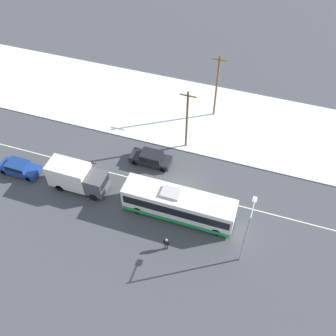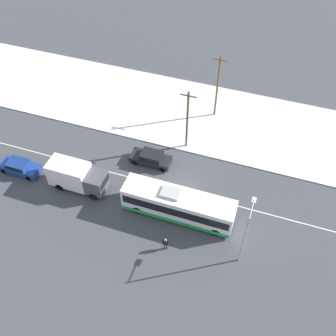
# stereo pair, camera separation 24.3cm
# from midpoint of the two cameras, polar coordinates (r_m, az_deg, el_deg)

# --- Properties ---
(ground_plane) EXTENTS (120.00, 120.00, 0.00)m
(ground_plane) POSITION_cam_midpoint_polar(r_m,az_deg,el_deg) (41.08, 1.87, -3.29)
(ground_plane) COLOR #424449
(snow_lot) EXTENTS (80.00, 13.02, 0.12)m
(snow_lot) POSITION_cam_midpoint_polar(r_m,az_deg,el_deg) (49.34, 6.21, 7.23)
(snow_lot) COLOR silver
(snow_lot) RESTS_ON ground_plane
(lane_marking_center) EXTENTS (60.00, 0.12, 0.00)m
(lane_marking_center) POSITION_cam_midpoint_polar(r_m,az_deg,el_deg) (41.07, 1.87, -3.29)
(lane_marking_center) COLOR silver
(lane_marking_center) RESTS_ON ground_plane
(city_bus) EXTENTS (10.93, 2.57, 3.21)m
(city_bus) POSITION_cam_midpoint_polar(r_m,az_deg,el_deg) (37.97, 1.69, -5.37)
(city_bus) COLOR white
(city_bus) RESTS_ON ground_plane
(box_truck) EXTENTS (6.08, 2.30, 3.09)m
(box_truck) POSITION_cam_midpoint_polar(r_m,az_deg,el_deg) (41.17, -12.98, -1.13)
(box_truck) COLOR silver
(box_truck) RESTS_ON ground_plane
(sedan_car) EXTENTS (4.51, 1.80, 1.51)m
(sedan_car) POSITION_cam_midpoint_polar(r_m,az_deg,el_deg) (43.08, -2.30, 1.50)
(sedan_car) COLOR black
(sedan_car) RESTS_ON ground_plane
(parked_car_near_truck) EXTENTS (4.38, 1.80, 1.46)m
(parked_car_near_truck) POSITION_cam_midpoint_polar(r_m,az_deg,el_deg) (45.09, -20.62, 0.22)
(parked_car_near_truck) COLOR navy
(parked_car_near_truck) RESTS_ON ground_plane
(pedestrian_at_stop) EXTENTS (0.58, 0.26, 1.61)m
(pedestrian_at_stop) POSITION_cam_midpoint_polar(r_m,az_deg,el_deg) (36.27, -0.18, -10.81)
(pedestrian_at_stop) COLOR #23232D
(pedestrian_at_stop) RESTS_ON ground_plane
(streetlamp) EXTENTS (0.36, 2.36, 6.63)m
(streetlamp) POSITION_cam_midpoint_polar(r_m,az_deg,el_deg) (33.81, 11.51, -8.80)
(streetlamp) COLOR #9EA3A8
(streetlamp) RESTS_ON ground_plane
(utility_pole_roadside) EXTENTS (1.80, 0.24, 7.72)m
(utility_pole_roadside) POSITION_cam_midpoint_polar(r_m,az_deg,el_deg) (42.79, 2.99, 7.04)
(utility_pole_roadside) COLOR brown
(utility_pole_roadside) RESTS_ON ground_plane
(utility_pole_snowlot) EXTENTS (1.80, 0.24, 8.39)m
(utility_pole_snowlot) POSITION_cam_midpoint_polar(r_m,az_deg,el_deg) (47.25, 7.34, 11.71)
(utility_pole_snowlot) COLOR brown
(utility_pole_snowlot) RESTS_ON ground_plane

